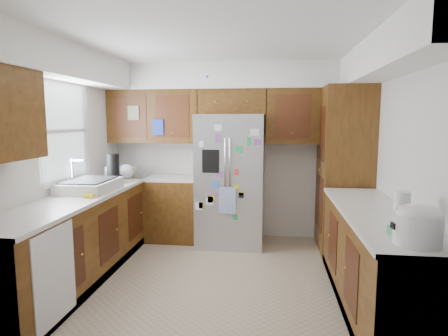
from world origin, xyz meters
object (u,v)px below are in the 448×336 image
at_px(pantry, 344,170).
at_px(paper_towel, 402,209).
at_px(fridge, 231,180).
at_px(rice_cooker, 418,224).

xyz_separation_m(pantry, paper_towel, (0.04, -2.10, -0.02)).
xyz_separation_m(fridge, rice_cooker, (1.50, -2.58, 0.16)).
relative_size(pantry, rice_cooker, 6.89).
relative_size(pantry, paper_towel, 7.92).
height_order(pantry, fridge, pantry).
relative_size(fridge, rice_cooker, 5.77).
relative_size(pantry, fridge, 1.19).
distance_m(pantry, paper_towel, 2.10).
bearing_deg(pantry, rice_cooker, -90.01).
height_order(pantry, rice_cooker, pantry).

